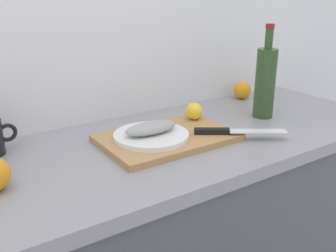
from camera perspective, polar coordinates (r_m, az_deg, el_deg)
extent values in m
cube|color=white|center=(1.34, -13.82, 14.98)|extent=(3.20, 0.05, 2.50)
cube|color=gray|center=(1.14, -6.52, -4.72)|extent=(2.00, 0.60, 0.04)
cube|color=tan|center=(1.19, 0.00, -1.81)|extent=(0.41, 0.27, 0.02)
cylinder|color=white|center=(1.17, -2.53, -1.44)|extent=(0.23, 0.23, 0.01)
ellipsoid|color=#999E99|center=(1.16, -2.55, -0.27)|extent=(0.17, 0.07, 0.04)
cube|color=silver|center=(1.23, 13.31, -0.77)|extent=(0.17, 0.13, 0.00)
cube|color=black|center=(1.20, 6.58, -0.78)|extent=(0.10, 0.08, 0.02)
sphere|color=yellow|center=(1.33, 3.94, 2.23)|extent=(0.06, 0.06, 0.06)
cylinder|color=#2D4723|center=(1.44, 14.34, 6.16)|extent=(0.07, 0.07, 0.25)
cylinder|color=#2D4723|center=(1.41, 14.90, 12.53)|extent=(0.03, 0.03, 0.07)
cylinder|color=maroon|center=(1.41, 15.06, 14.26)|extent=(0.03, 0.03, 0.02)
torus|color=black|center=(1.20, -22.93, -0.92)|extent=(0.06, 0.01, 0.06)
sphere|color=orange|center=(1.69, 11.05, 5.28)|extent=(0.08, 0.08, 0.08)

